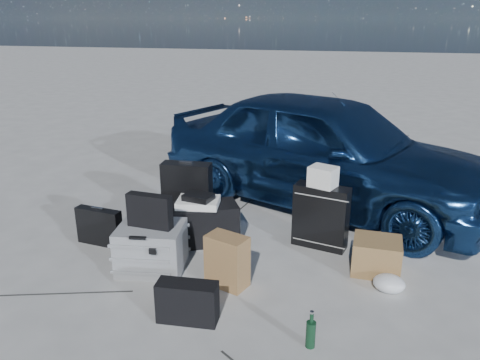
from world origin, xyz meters
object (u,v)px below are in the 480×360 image
green_bottle (311,330)px  briefcase (99,227)px  car (325,149)px  duffel_bag (197,224)px  suitcase_left (187,194)px  suitcase_right (321,217)px  pelican_case (151,248)px  cardboard_box (376,256)px

green_bottle → briefcase: bearing=154.8°
car → briefcase: 2.62m
car → green_bottle: 2.70m
duffel_bag → suitcase_left: bearing=93.4°
suitcase_left → suitcase_right: size_ratio=1.09×
duffel_bag → green_bottle: size_ratio=2.97×
car → pelican_case: size_ratio=7.01×
suitcase_left → duffel_bag: 0.51m
pelican_case → briefcase: (-0.69, 0.31, -0.02)m
pelican_case → duffel_bag: bearing=60.3°
cardboard_box → green_bottle: cardboard_box is taller
car → green_bottle: (0.16, -2.64, -0.53)m
car → pelican_case: bearing=168.1°
suitcase_left → green_bottle: suitcase_left is taller
green_bottle → pelican_case: bearing=154.4°
suitcase_left → suitcase_right: (1.42, -0.20, -0.03)m
suitcase_left → cardboard_box: suitcase_left is taller
suitcase_right → briefcase: bearing=-153.9°
pelican_case → briefcase: pelican_case is taller
pelican_case → suitcase_right: bearing=21.2°
suitcase_left → pelican_case: bearing=-91.7°
pelican_case → cardboard_box: bearing=4.1°
pelican_case → cardboard_box: 1.96m
car → suitcase_right: bearing=-154.0°
cardboard_box → car: bearing=111.7°
car → cardboard_box: (0.60, -1.50, -0.51)m
pelican_case → suitcase_right: 1.61m
pelican_case → green_bottle: 1.63m
cardboard_box → green_bottle: (-0.44, -1.14, -0.02)m
suitcase_left → suitcase_right: suitcase_left is taller
duffel_bag → pelican_case: bearing=-139.1°
pelican_case → green_bottle: (1.47, -0.70, -0.07)m
suitcase_left → cardboard_box: bearing=-19.9°
pelican_case → green_bottle: bearing=-34.4°
briefcase → suitcase_left: suitcase_left is taller
suitcase_left → green_bottle: (1.51, -1.70, -0.20)m
green_bottle → cardboard_box: bearing=69.0°
suitcase_right → duffel_bag: (-1.17, -0.23, -0.11)m
suitcase_right → green_bottle: 1.52m
car → duffel_bag: car is taller
briefcase → car: bearing=46.0°
car → cardboard_box: 1.70m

